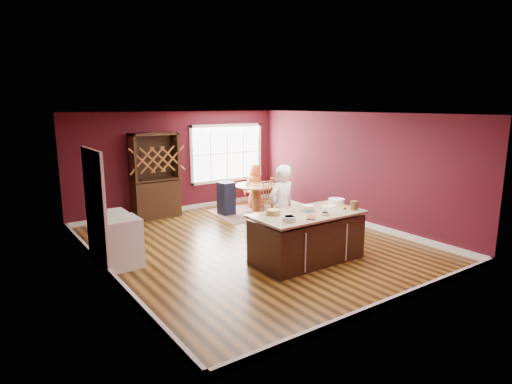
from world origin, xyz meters
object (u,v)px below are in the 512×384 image
(kitchen_island, at_px, (307,238))
(high_chair, at_px, (226,198))
(toddler, at_px, (225,184))
(hutch, at_px, (155,176))
(dining_table, at_px, (256,193))
(chair_north, at_px, (253,189))
(chair_south, at_px, (272,200))
(dryer, at_px, (111,235))
(seated_woman, at_px, (255,186))
(baker, at_px, (281,208))
(washer, at_px, (122,243))
(layer_cake, at_px, (308,208))
(chair_east, at_px, (279,193))

(kitchen_island, relative_size, high_chair, 2.32)
(toddler, relative_size, hutch, 0.12)
(dining_table, bearing_deg, chair_north, 61.95)
(chair_south, bearing_deg, dryer, 175.36)
(seated_woman, bearing_deg, hutch, -14.28)
(baker, bearing_deg, washer, -21.67)
(baker, height_order, layer_cake, baker)
(layer_cake, distance_m, chair_east, 4.05)
(high_chair, bearing_deg, chair_north, 15.88)
(washer, bearing_deg, layer_cake, -27.75)
(high_chair, bearing_deg, seated_woman, 6.48)
(seated_woman, bearing_deg, layer_cake, 65.98)
(kitchen_island, relative_size, chair_east, 2.32)
(baker, distance_m, layer_cake, 0.70)
(kitchen_island, distance_m, layer_cake, 0.55)
(chair_north, height_order, hutch, hutch)
(dining_table, xyz_separation_m, high_chair, (-0.78, 0.26, -0.08))
(chair_north, bearing_deg, kitchen_island, 60.16)
(hutch, bearing_deg, kitchen_island, -76.55)
(high_chair, bearing_deg, chair_east, -15.52)
(toddler, distance_m, hutch, 1.83)
(washer, bearing_deg, toddler, 32.68)
(toddler, distance_m, washer, 4.19)
(washer, bearing_deg, kitchen_island, -29.30)
(dryer, bearing_deg, baker, -27.69)
(chair_south, relative_size, washer, 1.07)
(chair_south, bearing_deg, toddler, 111.50)
(chair_south, bearing_deg, kitchen_island, -126.30)
(toddler, xyz_separation_m, washer, (-3.51, -2.25, -0.36))
(baker, height_order, high_chair, baker)
(dining_table, distance_m, seated_woman, 0.57)
(baker, relative_size, chair_south, 1.79)
(chair_north, xyz_separation_m, washer, (-4.64, -2.61, -0.02))
(chair_south, distance_m, washer, 4.39)
(chair_north, bearing_deg, dryer, 14.95)
(chair_south, relative_size, hutch, 0.44)
(chair_north, bearing_deg, hutch, -14.79)
(dryer, bearing_deg, seated_woman, 20.97)
(toddler, relative_size, washer, 0.29)
(hutch, relative_size, dryer, 2.47)
(washer, bearing_deg, dining_table, 24.07)
(chair_east, relative_size, high_chair, 1.00)
(washer, bearing_deg, high_chair, 31.86)
(kitchen_island, xyz_separation_m, baker, (-0.01, 0.75, 0.42))
(chair_east, height_order, chair_south, chair_south)
(dining_table, distance_m, chair_north, 0.80)
(dryer, bearing_deg, dining_table, 16.52)
(kitchen_island, height_order, toddler, toddler)
(kitchen_island, bearing_deg, dining_table, 69.54)
(dining_table, height_order, seated_woman, seated_woman)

